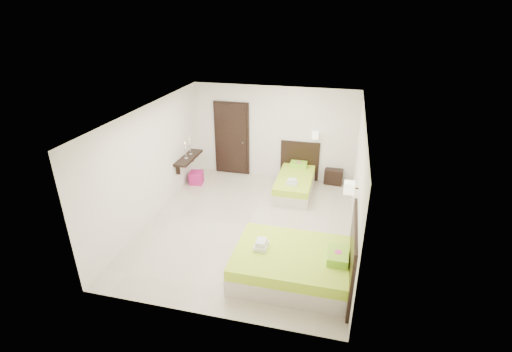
% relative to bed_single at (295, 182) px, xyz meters
% --- Properties ---
extents(floor, '(5.50, 5.50, 0.00)m').
position_rel_bed_single_xyz_m(floor, '(-0.77, -1.93, -0.27)').
color(floor, '#C0B39F').
rests_on(floor, ground).
extents(bed_single, '(1.08, 1.80, 1.48)m').
position_rel_bed_single_xyz_m(bed_single, '(0.00, 0.00, 0.00)').
color(bed_single, beige).
rests_on(bed_single, ground).
extents(bed_double, '(2.08, 1.77, 1.71)m').
position_rel_bed_single_xyz_m(bed_double, '(0.51, -3.44, 0.03)').
color(bed_double, beige).
rests_on(bed_double, ground).
extents(nightstand, '(0.52, 0.47, 0.44)m').
position_rel_bed_single_xyz_m(nightstand, '(0.97, 0.79, -0.05)').
color(nightstand, black).
rests_on(nightstand, ground).
extents(ottoman, '(0.40, 0.40, 0.35)m').
position_rel_bed_single_xyz_m(ottoman, '(-2.73, -0.17, -0.10)').
color(ottoman, '#A2155C').
rests_on(ottoman, ground).
extents(door, '(1.02, 0.15, 2.14)m').
position_rel_bed_single_xyz_m(door, '(-1.97, 0.77, 0.78)').
color(door, black).
rests_on(door, ground).
extents(console_shelf, '(0.35, 1.20, 0.78)m').
position_rel_bed_single_xyz_m(console_shelf, '(-2.85, -0.33, 0.54)').
color(console_shelf, black).
rests_on(console_shelf, ground).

